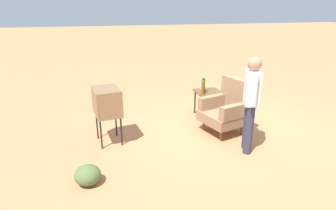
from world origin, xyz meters
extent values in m
plane|color=#C17A4C|center=(0.00, 0.00, 0.00)|extent=(60.00, 60.00, 0.00)
cylinder|color=brown|center=(0.01, -0.49, 0.11)|extent=(0.05, 0.05, 0.22)
cylinder|color=brown|center=(0.52, -0.34, 0.11)|extent=(0.05, 0.05, 0.22)
cylinder|color=brown|center=(-0.14, 0.02, 0.11)|extent=(0.05, 0.05, 0.22)
cylinder|color=brown|center=(0.37, 0.17, 0.11)|extent=(0.05, 0.05, 0.22)
cube|color=#8C6B4C|center=(0.19, -0.16, 0.32)|extent=(0.95, 0.95, 0.20)
cube|color=#8C6B4C|center=(0.10, 0.14, 0.74)|extent=(0.77, 0.37, 0.64)
cube|color=#8C6B4C|center=(-0.12, -0.25, 0.55)|extent=(0.33, 0.70, 0.26)
cube|color=#8C6B4C|center=(0.50, -0.07, 0.55)|extent=(0.33, 0.70, 0.26)
cylinder|color=black|center=(-0.94, -0.35, 0.28)|extent=(0.04, 0.04, 0.55)
cylinder|color=black|center=(-0.49, -0.35, 0.28)|extent=(0.04, 0.04, 0.55)
cylinder|color=black|center=(-0.94, 0.10, 0.28)|extent=(0.04, 0.04, 0.55)
cylinder|color=black|center=(-0.49, 0.10, 0.28)|extent=(0.04, 0.04, 0.55)
cube|color=brown|center=(-0.72, -0.13, 0.57)|extent=(0.56, 0.56, 0.03)
cylinder|color=black|center=(0.26, -2.16, 0.28)|extent=(0.03, 0.03, 0.55)
cylinder|color=black|center=(-0.17, -2.23, 0.28)|extent=(0.03, 0.03, 0.55)
cylinder|color=black|center=(0.31, -2.52, 0.28)|extent=(0.03, 0.03, 0.55)
cylinder|color=black|center=(-0.12, -2.58, 0.28)|extent=(0.03, 0.03, 0.55)
cube|color=olive|center=(0.07, -2.37, 0.79)|extent=(0.66, 0.52, 0.48)
cube|color=#383D3F|center=(0.04, -2.15, 0.79)|extent=(0.42, 0.07, 0.34)
cylinder|color=#2D3347|center=(0.89, -0.03, 0.43)|extent=(0.14, 0.14, 0.86)
cylinder|color=#2D3347|center=(1.08, -0.11, 0.43)|extent=(0.14, 0.14, 0.86)
cube|color=silver|center=(0.98, -0.07, 1.14)|extent=(0.42, 0.34, 0.56)
cylinder|color=silver|center=(0.76, 0.02, 1.17)|extent=(0.09, 0.09, 0.50)
cylinder|color=silver|center=(1.21, -0.16, 1.17)|extent=(0.09, 0.09, 0.50)
sphere|color=#A37556|center=(0.98, -0.07, 1.53)|extent=(0.22, 0.22, 0.22)
cylinder|color=brown|center=(-0.53, -0.33, 0.73)|extent=(0.07, 0.07, 0.30)
cylinder|color=#1E5623|center=(-0.68, -0.26, 0.74)|extent=(0.07, 0.07, 0.32)
cylinder|color=silver|center=(-0.94, -0.20, 0.67)|extent=(0.09, 0.09, 0.18)
sphere|color=yellow|center=(-0.94, -0.20, 0.81)|extent=(0.07, 0.07, 0.07)
sphere|color=#E04C66|center=(-0.98, -0.19, 0.81)|extent=(0.07, 0.07, 0.07)
sphere|color=orange|center=(-0.90, -0.21, 0.81)|extent=(0.07, 0.07, 0.07)
ellipsoid|color=#516B38|center=(1.33, -2.74, 0.14)|extent=(0.37, 0.37, 0.29)
camera|label=1|loc=(4.95, -2.48, 2.42)|focal=30.36mm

